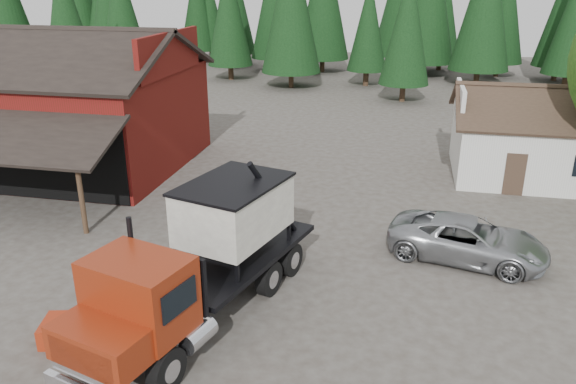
# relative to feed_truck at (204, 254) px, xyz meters

# --- Properties ---
(ground) EXTENTS (120.00, 120.00, 0.00)m
(ground) POSITION_rel_feed_truck_xyz_m (-1.02, 2.28, -2.00)
(ground) COLOR #413A33
(ground) RESTS_ON ground
(red_barn) EXTENTS (12.80, 13.63, 7.18)m
(red_barn) POSITION_rel_feed_truck_xyz_m (-12.02, 12.18, 0.69)
(red_barn) COLOR maroon
(red_barn) RESTS_ON ground
(farmhouse) EXTENTS (8.60, 6.42, 4.65)m
(farmhouse) POSITION_rel_feed_truck_xyz_m (11.98, 15.27, -0.33)
(farmhouse) COLOR silver
(farmhouse) RESTS_ON ground
(conifer_backdrop) EXTENTS (76.00, 16.00, 16.00)m
(conifer_backdrop) POSITION_rel_feed_truck_xyz_m (-1.02, 44.28, -2.00)
(conifer_backdrop) COLOR black
(conifer_backdrop) RESTS_ON ground
(near_pine_a) EXTENTS (4.40, 4.40, 11.40)m
(near_pine_a) POSITION_rel_feed_truck_xyz_m (-23.02, 30.28, 4.39)
(near_pine_a) COLOR #382619
(near_pine_a) RESTS_ON ground
(near_pine_b) EXTENTS (3.96, 3.96, 10.40)m
(near_pine_b) POSITION_rel_feed_truck_xyz_m (4.98, 32.28, 3.89)
(near_pine_b) COLOR #382619
(near_pine_b) RESTS_ON ground
(near_pine_d) EXTENTS (5.28, 5.28, 13.40)m
(near_pine_d) POSITION_rel_feed_truck_xyz_m (-5.02, 36.28, 5.40)
(near_pine_d) COLOR #382619
(near_pine_d) RESTS_ON ground
(feed_truck) EXTENTS (5.03, 9.79, 4.27)m
(feed_truck) POSITION_rel_feed_truck_xyz_m (0.00, 0.00, 0.00)
(feed_truck) COLOR black
(feed_truck) RESTS_ON ground
(silver_car) EXTENTS (5.92, 3.69, 1.53)m
(silver_car) POSITION_rel_feed_truck_xyz_m (7.88, 5.28, -1.23)
(silver_car) COLOR #A2A5A9
(silver_car) RESTS_ON ground
(equip_box) EXTENTS (0.95, 1.24, 0.60)m
(equip_box) POSITION_rel_feed_truck_xyz_m (-3.67, -2.11, -1.70)
(equip_box) COLOR maroon
(equip_box) RESTS_ON ground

